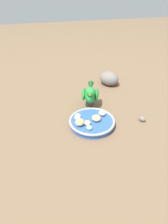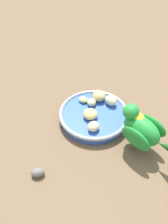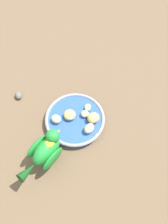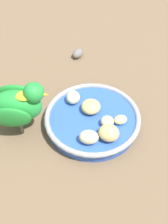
{
  "view_description": "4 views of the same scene",
  "coord_description": "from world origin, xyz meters",
  "px_view_note": "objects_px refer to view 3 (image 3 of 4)",
  "views": [
    {
      "loc": [
        0.2,
        0.65,
        0.55
      ],
      "look_at": [
        0.05,
        -0.04,
        0.06
      ],
      "focal_mm": 34.13,
      "sensor_mm": 36.0,
      "label": 1
    },
    {
      "loc": [
        -0.39,
        -0.24,
        0.48
      ],
      "look_at": [
        -0.01,
        -0.0,
        0.04
      ],
      "focal_mm": 38.92,
      "sensor_mm": 36.0,
      "label": 2
    },
    {
      "loc": [
        0.17,
        -0.33,
        0.7
      ],
      "look_at": [
        0.04,
        0.01,
        0.04
      ],
      "focal_mm": 38.71,
      "sensor_mm": 36.0,
      "label": 3
    },
    {
      "loc": [
        0.43,
        -0.13,
        0.52
      ],
      "look_at": [
        0.02,
        -0.03,
        0.04
      ],
      "focal_mm": 54.14,
      "sensor_mm": 36.0,
      "label": 4
    }
  ],
  "objects_px": {
    "apple_piece_4": "(89,128)",
    "apple_piece_5": "(85,114)",
    "apple_piece_1": "(88,107)",
    "pebble_0": "(18,96)",
    "parrot": "(45,151)",
    "apple_piece_3": "(56,119)",
    "apple_piece_2": "(93,118)",
    "feeding_bowl": "(75,120)",
    "apple_piece_0": "(70,115)"
  },
  "relations": [
    {
      "from": "apple_piece_5",
      "to": "pebble_0",
      "type": "xyz_separation_m",
      "value": [
        -0.24,
        -0.01,
        -0.02
      ]
    },
    {
      "from": "apple_piece_1",
      "to": "pebble_0",
      "type": "bearing_deg",
      "value": -171.98
    },
    {
      "from": "apple_piece_0",
      "to": "apple_piece_3",
      "type": "xyz_separation_m",
      "value": [
        -0.03,
        -0.03,
        0.0
      ]
    },
    {
      "from": "apple_piece_4",
      "to": "apple_piece_5",
      "type": "height_order",
      "value": "apple_piece_4"
    },
    {
      "from": "apple_piece_5",
      "to": "apple_piece_2",
      "type": "bearing_deg",
      "value": -13.58
    },
    {
      "from": "feeding_bowl",
      "to": "apple_piece_0",
      "type": "bearing_deg",
      "value": 177.24
    },
    {
      "from": "apple_piece_2",
      "to": "apple_piece_1",
      "type": "bearing_deg",
      "value": 132.65
    },
    {
      "from": "parrot",
      "to": "apple_piece_3",
      "type": "bearing_deg",
      "value": 27.7
    },
    {
      "from": "apple_piece_2",
      "to": "apple_piece_3",
      "type": "relative_size",
      "value": 1.24
    },
    {
      "from": "feeding_bowl",
      "to": "parrot",
      "type": "bearing_deg",
      "value": -100.49
    },
    {
      "from": "pebble_0",
      "to": "apple_piece_4",
      "type": "bearing_deg",
      "value": -7.57
    },
    {
      "from": "feeding_bowl",
      "to": "apple_piece_0",
      "type": "height_order",
      "value": "apple_piece_0"
    },
    {
      "from": "apple_piece_3",
      "to": "apple_piece_5",
      "type": "xyz_separation_m",
      "value": [
        0.08,
        0.05,
        -0.0
      ]
    },
    {
      "from": "apple_piece_0",
      "to": "pebble_0",
      "type": "xyz_separation_m",
      "value": [
        -0.2,
        0.01,
        -0.02
      ]
    },
    {
      "from": "apple_piece_0",
      "to": "apple_piece_4",
      "type": "distance_m",
      "value": 0.08
    },
    {
      "from": "apple_piece_5",
      "to": "apple_piece_1",
      "type": "bearing_deg",
      "value": 91.67
    },
    {
      "from": "apple_piece_0",
      "to": "apple_piece_5",
      "type": "xyz_separation_m",
      "value": [
        0.04,
        0.02,
        -0.0
      ]
    },
    {
      "from": "apple_piece_3",
      "to": "apple_piece_0",
      "type": "bearing_deg",
      "value": 40.47
    },
    {
      "from": "apple_piece_3",
      "to": "parrot",
      "type": "distance_m",
      "value": 0.12
    },
    {
      "from": "pebble_0",
      "to": "feeding_bowl",
      "type": "bearing_deg",
      "value": -4.06
    },
    {
      "from": "feeding_bowl",
      "to": "apple_piece_1",
      "type": "height_order",
      "value": "apple_piece_1"
    },
    {
      "from": "pebble_0",
      "to": "apple_piece_3",
      "type": "bearing_deg",
      "value": -14.73
    },
    {
      "from": "feeding_bowl",
      "to": "parrot",
      "type": "relative_size",
      "value": 1.15
    },
    {
      "from": "parrot",
      "to": "pebble_0",
      "type": "xyz_separation_m",
      "value": [
        -0.19,
        0.16,
        -0.06
      ]
    },
    {
      "from": "apple_piece_2",
      "to": "apple_piece_3",
      "type": "bearing_deg",
      "value": -157.73
    },
    {
      "from": "apple_piece_0",
      "to": "apple_piece_4",
      "type": "xyz_separation_m",
      "value": [
        0.07,
        -0.02,
        0.0
      ]
    },
    {
      "from": "apple_piece_1",
      "to": "parrot",
      "type": "bearing_deg",
      "value": -104.73
    },
    {
      "from": "pebble_0",
      "to": "parrot",
      "type": "bearing_deg",
      "value": -39.77
    },
    {
      "from": "pebble_0",
      "to": "apple_piece_2",
      "type": "bearing_deg",
      "value": 0.01
    },
    {
      "from": "apple_piece_1",
      "to": "apple_piece_2",
      "type": "relative_size",
      "value": 0.67
    },
    {
      "from": "parrot",
      "to": "apple_piece_4",
      "type": "bearing_deg",
      "value": -18.44
    },
    {
      "from": "apple_piece_5",
      "to": "parrot",
      "type": "bearing_deg",
      "value": -107.2
    },
    {
      "from": "apple_piece_0",
      "to": "parrot",
      "type": "relative_size",
      "value": 0.23
    },
    {
      "from": "apple_piece_4",
      "to": "apple_piece_3",
      "type": "bearing_deg",
      "value": -176.11
    },
    {
      "from": "apple_piece_4",
      "to": "parrot",
      "type": "distance_m",
      "value": 0.15
    },
    {
      "from": "apple_piece_1",
      "to": "apple_piece_2",
      "type": "distance_m",
      "value": 0.05
    },
    {
      "from": "apple_piece_1",
      "to": "apple_piece_5",
      "type": "xyz_separation_m",
      "value": [
        0.0,
        -0.03,
        0.0
      ]
    },
    {
      "from": "apple_piece_0",
      "to": "parrot",
      "type": "height_order",
      "value": "parrot"
    },
    {
      "from": "feeding_bowl",
      "to": "apple_piece_5",
      "type": "distance_m",
      "value": 0.04
    },
    {
      "from": "feeding_bowl",
      "to": "apple_piece_4",
      "type": "height_order",
      "value": "apple_piece_4"
    },
    {
      "from": "apple_piece_5",
      "to": "parrot",
      "type": "relative_size",
      "value": 0.15
    },
    {
      "from": "feeding_bowl",
      "to": "apple_piece_2",
      "type": "bearing_deg",
      "value": 15.61
    },
    {
      "from": "apple_piece_4",
      "to": "pebble_0",
      "type": "relative_size",
      "value": 1.2
    },
    {
      "from": "apple_piece_1",
      "to": "apple_piece_5",
      "type": "distance_m",
      "value": 0.03
    },
    {
      "from": "apple_piece_0",
      "to": "apple_piece_3",
      "type": "bearing_deg",
      "value": -139.53
    },
    {
      "from": "parrot",
      "to": "apple_piece_2",
      "type": "bearing_deg",
      "value": -11.72
    },
    {
      "from": "apple_piece_4",
      "to": "parrot",
      "type": "xyz_separation_m",
      "value": [
        -0.08,
        -0.12,
        0.03
      ]
    },
    {
      "from": "apple_piece_4",
      "to": "apple_piece_5",
      "type": "distance_m",
      "value": 0.05
    },
    {
      "from": "apple_piece_3",
      "to": "apple_piece_2",
      "type": "bearing_deg",
      "value": 22.27
    },
    {
      "from": "apple_piece_1",
      "to": "apple_piece_3",
      "type": "height_order",
      "value": "apple_piece_3"
    }
  ]
}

